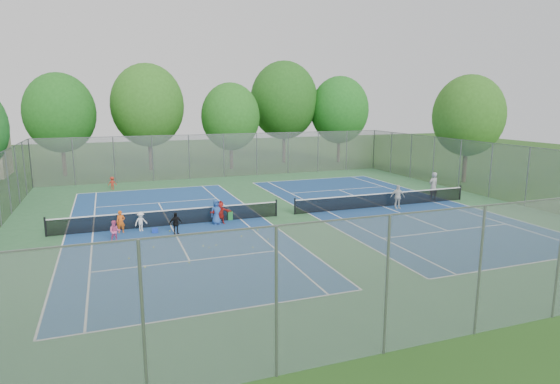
# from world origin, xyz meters

# --- Properties ---
(ground) EXTENTS (120.00, 120.00, 0.00)m
(ground) POSITION_xyz_m (0.00, 0.00, 0.00)
(ground) COLOR #224A17
(ground) RESTS_ON ground
(court_pad) EXTENTS (32.00, 32.00, 0.01)m
(court_pad) POSITION_xyz_m (0.00, 0.00, 0.01)
(court_pad) COLOR #31683B
(court_pad) RESTS_ON ground
(court_left) EXTENTS (10.97, 23.77, 0.01)m
(court_left) POSITION_xyz_m (-7.00, 0.00, 0.02)
(court_left) COLOR navy
(court_left) RESTS_ON court_pad
(court_right) EXTENTS (10.97, 23.77, 0.01)m
(court_right) POSITION_xyz_m (7.00, 0.00, 0.02)
(court_right) COLOR navy
(court_right) RESTS_ON court_pad
(net_left) EXTENTS (12.87, 0.10, 0.91)m
(net_left) POSITION_xyz_m (-7.00, 0.00, 0.46)
(net_left) COLOR black
(net_left) RESTS_ON ground
(net_right) EXTENTS (12.87, 0.10, 0.91)m
(net_right) POSITION_xyz_m (7.00, 0.00, 0.46)
(net_right) COLOR black
(net_right) RESTS_ON ground
(fence_north) EXTENTS (32.00, 0.10, 4.00)m
(fence_north) POSITION_xyz_m (0.00, 16.00, 2.00)
(fence_north) COLOR gray
(fence_north) RESTS_ON ground
(fence_south) EXTENTS (32.00, 0.10, 4.00)m
(fence_south) POSITION_xyz_m (0.00, -16.00, 2.00)
(fence_south) COLOR gray
(fence_south) RESTS_ON ground
(fence_east) EXTENTS (0.10, 32.00, 4.00)m
(fence_east) POSITION_xyz_m (16.00, 0.00, 2.00)
(fence_east) COLOR gray
(fence_east) RESTS_ON ground
(tree_nw) EXTENTS (6.40, 6.40, 9.58)m
(tree_nw) POSITION_xyz_m (-14.00, 22.00, 5.89)
(tree_nw) COLOR #443326
(tree_nw) RESTS_ON ground
(tree_nl) EXTENTS (7.20, 7.20, 10.69)m
(tree_nl) POSITION_xyz_m (-6.00, 23.00, 6.54)
(tree_nl) COLOR #443326
(tree_nl) RESTS_ON ground
(tree_nc) EXTENTS (6.00, 6.00, 8.85)m
(tree_nc) POSITION_xyz_m (2.00, 21.00, 5.39)
(tree_nc) COLOR #443326
(tree_nc) RESTS_ON ground
(tree_nr) EXTENTS (7.60, 7.60, 11.42)m
(tree_nr) POSITION_xyz_m (9.00, 24.00, 7.04)
(tree_nr) COLOR #443326
(tree_nr) RESTS_ON ground
(tree_ne) EXTENTS (6.60, 6.60, 9.77)m
(tree_ne) POSITION_xyz_m (15.00, 22.00, 5.97)
(tree_ne) COLOR #443326
(tree_ne) RESTS_ON ground
(tree_side_e) EXTENTS (6.00, 6.00, 9.20)m
(tree_side_e) POSITION_xyz_m (19.00, 6.00, 5.74)
(tree_side_e) COLOR #443326
(tree_side_e) RESTS_ON ground
(ball_crate) EXTENTS (0.34, 0.34, 0.26)m
(ball_crate) POSITION_xyz_m (-7.97, -1.17, 0.13)
(ball_crate) COLOR #1737AF
(ball_crate) RESTS_ON ground
(ball_hopper) EXTENTS (0.30, 0.30, 0.55)m
(ball_hopper) POSITION_xyz_m (-3.52, 0.11, 0.28)
(ball_hopper) COLOR #248435
(ball_hopper) RESTS_ON ground
(student_a) EXTENTS (0.45, 0.30, 1.23)m
(student_a) POSITION_xyz_m (-9.68, -0.60, 0.61)
(student_a) COLOR orange
(student_a) RESTS_ON ground
(student_b) EXTENTS (0.56, 0.44, 1.14)m
(student_b) POSITION_xyz_m (-10.01, -2.33, 0.57)
(student_b) COLOR #ED5C98
(student_b) RESTS_ON ground
(student_c) EXTENTS (0.80, 0.64, 1.09)m
(student_c) POSITION_xyz_m (-8.64, -0.60, 0.54)
(student_c) COLOR white
(student_c) RESTS_ON ground
(student_d) EXTENTS (0.75, 0.41, 1.20)m
(student_d) POSITION_xyz_m (-6.97, -1.93, 0.60)
(student_d) COLOR black
(student_d) RESTS_ON ground
(student_e) EXTENTS (0.78, 0.58, 1.46)m
(student_e) POSITION_xyz_m (-4.47, -0.60, 0.73)
(student_e) COLOR #295299
(student_e) RESTS_ON ground
(student_f) EXTENTS (1.28, 0.48, 1.36)m
(student_f) POSITION_xyz_m (-4.24, -0.60, 0.68)
(student_f) COLOR #AD1F18
(student_f) RESTS_ON ground
(child_far_baseline) EXTENTS (0.72, 0.46, 1.05)m
(child_far_baseline) POSITION_xyz_m (-9.89, 12.84, 0.52)
(child_far_baseline) COLOR #B62A1A
(child_far_baseline) RESTS_ON ground
(instructor) EXTENTS (0.75, 0.52, 1.99)m
(instructor) POSITION_xyz_m (11.61, 0.76, 0.99)
(instructor) COLOR #949497
(instructor) RESTS_ON ground
(teen_court_b) EXTENTS (1.00, 0.59, 1.59)m
(teen_court_b) POSITION_xyz_m (7.57, -0.79, 0.80)
(teen_court_b) COLOR silver
(teen_court_b) RESTS_ON ground
(tennis_ball_0) EXTENTS (0.07, 0.07, 0.07)m
(tennis_ball_0) POSITION_xyz_m (-8.32, -3.90, 0.03)
(tennis_ball_0) COLOR #BFD531
(tennis_ball_0) RESTS_ON ground
(tennis_ball_1) EXTENTS (0.07, 0.07, 0.07)m
(tennis_ball_1) POSITION_xyz_m (-7.21, -1.29, 0.03)
(tennis_ball_1) COLOR #AFCB2F
(tennis_ball_1) RESTS_ON ground
(tennis_ball_2) EXTENTS (0.07, 0.07, 0.07)m
(tennis_ball_2) POSITION_xyz_m (-8.93, -6.63, 0.03)
(tennis_ball_2) COLOR #C5DF33
(tennis_ball_2) RESTS_ON ground
(tennis_ball_3) EXTENTS (0.07, 0.07, 0.07)m
(tennis_ball_3) POSITION_xyz_m (-3.85, -3.61, 0.03)
(tennis_ball_3) COLOR yellow
(tennis_ball_3) RESTS_ON ground
(tennis_ball_4) EXTENTS (0.07, 0.07, 0.07)m
(tennis_ball_4) POSITION_xyz_m (-2.68, -2.72, 0.03)
(tennis_ball_4) COLOR #B3CF30
(tennis_ball_4) RESTS_ON ground
(tennis_ball_5) EXTENTS (0.07, 0.07, 0.07)m
(tennis_ball_5) POSITION_xyz_m (-5.82, -4.89, 0.03)
(tennis_ball_5) COLOR #ADD130
(tennis_ball_5) RESTS_ON ground
(tennis_ball_6) EXTENTS (0.07, 0.07, 0.07)m
(tennis_ball_6) POSITION_xyz_m (-3.84, -5.61, 0.03)
(tennis_ball_6) COLOR #AFCB2F
(tennis_ball_6) RESTS_ON ground
(tennis_ball_7) EXTENTS (0.07, 0.07, 0.07)m
(tennis_ball_7) POSITION_xyz_m (-5.42, -4.65, 0.03)
(tennis_ball_7) COLOR #F0F238
(tennis_ball_7) RESTS_ON ground
(tennis_ball_8) EXTENTS (0.07, 0.07, 0.07)m
(tennis_ball_8) POSITION_xyz_m (-9.51, -5.22, 0.03)
(tennis_ball_8) COLOR #BFDE33
(tennis_ball_8) RESTS_ON ground
(tennis_ball_9) EXTENTS (0.07, 0.07, 0.07)m
(tennis_ball_9) POSITION_xyz_m (-7.07, -6.70, 0.03)
(tennis_ball_9) COLOR #ADD230
(tennis_ball_9) RESTS_ON ground
(tennis_ball_10) EXTENTS (0.07, 0.07, 0.07)m
(tennis_ball_10) POSITION_xyz_m (-2.70, -4.56, 0.03)
(tennis_ball_10) COLOR #A9C12D
(tennis_ball_10) RESTS_ON ground
(tennis_ball_11) EXTENTS (0.07, 0.07, 0.07)m
(tennis_ball_11) POSITION_xyz_m (-6.04, -4.57, 0.03)
(tennis_ball_11) COLOR #E8F037
(tennis_ball_11) RESTS_ON ground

